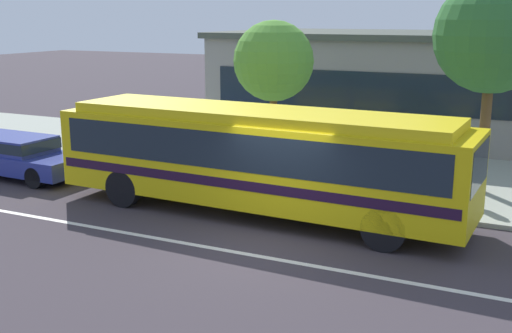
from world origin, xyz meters
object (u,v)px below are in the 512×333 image
(street_tree_mid_block, at_px, (492,36))
(sedan_behind_bus, at_px, (15,154))
(pedestrian_waiting_near_sign, at_px, (466,168))
(street_tree_near_stop, at_px, (274,62))
(transit_bus, at_px, (258,154))

(street_tree_mid_block, bearing_deg, sedan_behind_bus, -163.46)
(pedestrian_waiting_near_sign, height_order, street_tree_mid_block, street_tree_mid_block)
(street_tree_near_stop, bearing_deg, transit_bus, -70.71)
(street_tree_mid_block, bearing_deg, street_tree_near_stop, 178.19)
(sedan_behind_bus, relative_size, street_tree_mid_block, 0.81)
(pedestrian_waiting_near_sign, xyz_separation_m, street_tree_mid_block, (0.25, 1.29, 3.41))
(transit_bus, relative_size, pedestrian_waiting_near_sign, 6.81)
(sedan_behind_bus, xyz_separation_m, street_tree_mid_block, (13.62, 4.05, 3.73))
(transit_bus, distance_m, street_tree_mid_block, 7.17)
(sedan_behind_bus, relative_size, pedestrian_waiting_near_sign, 3.03)
(transit_bus, bearing_deg, street_tree_near_stop, 109.29)
(pedestrian_waiting_near_sign, relative_size, street_tree_mid_block, 0.27)
(sedan_behind_bus, xyz_separation_m, pedestrian_waiting_near_sign, (13.38, 2.76, 0.32))
(transit_bus, bearing_deg, pedestrian_waiting_near_sign, 32.49)
(street_tree_near_stop, height_order, street_tree_mid_block, street_tree_mid_block)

